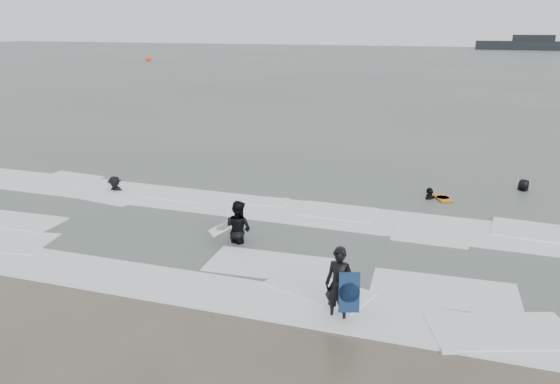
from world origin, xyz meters
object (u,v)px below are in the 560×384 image
(surfer_centre, at_px, (338,320))
(surfer_wading, at_px, (239,242))
(surfer_breaker, at_px, (115,193))
(surfer_right_far, at_px, (523,192))
(buoy, at_px, (149,59))
(vessel_horizon, at_px, (533,45))
(surfer_right_near, at_px, (429,200))

(surfer_centre, height_order, surfer_wading, surfer_wading)
(surfer_breaker, bearing_deg, surfer_wading, -29.42)
(surfer_centre, distance_m, surfer_right_far, 13.48)
(surfer_right_far, bearing_deg, surfer_breaker, -33.76)
(surfer_breaker, distance_m, buoy, 83.57)
(surfer_wading, distance_m, surfer_right_far, 12.69)
(surfer_breaker, relative_size, vessel_horizon, 0.06)
(surfer_breaker, xyz_separation_m, surfer_right_near, (12.36, 3.32, 0.00))
(surfer_centre, bearing_deg, surfer_breaker, 156.04)
(surfer_right_near, bearing_deg, buoy, -113.15)
(surfer_wading, height_order, surfer_right_near, surfer_wading)
(surfer_centre, xyz_separation_m, surfer_breaker, (-11.07, 6.87, 0.00))
(surfer_wading, distance_m, buoy, 90.07)
(surfer_centre, xyz_separation_m, vessel_horizon, (16.04, 147.05, 1.41))
(surfer_wading, relative_size, buoy, 1.18)
(surfer_centre, distance_m, surfer_right_near, 10.26)
(surfer_right_near, distance_m, vessel_horizon, 137.67)
(surfer_breaker, distance_m, surfer_right_near, 12.80)
(surfer_wading, height_order, vessel_horizon, vessel_horizon)
(vessel_horizon, bearing_deg, surfer_centre, -96.22)
(surfer_wading, relative_size, vessel_horizon, 0.07)
(surfer_breaker, xyz_separation_m, surfer_right_far, (15.95, 5.70, 0.00))
(surfer_centre, xyz_separation_m, surfer_right_far, (4.88, 12.56, 0.00))
(surfer_centre, relative_size, vessel_horizon, 0.07)
(surfer_right_far, bearing_deg, vessel_horizon, -148.15)
(surfer_centre, height_order, surfer_breaker, surfer_centre)
(surfer_right_far, bearing_deg, surfer_wading, -8.55)
(surfer_centre, height_order, buoy, buoy)
(buoy, bearing_deg, surfer_right_near, -50.68)
(surfer_breaker, relative_size, surfer_right_near, 0.93)
(surfer_breaker, xyz_separation_m, buoy, (-43.42, 71.41, 0.42))
(surfer_breaker, height_order, buoy, buoy)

